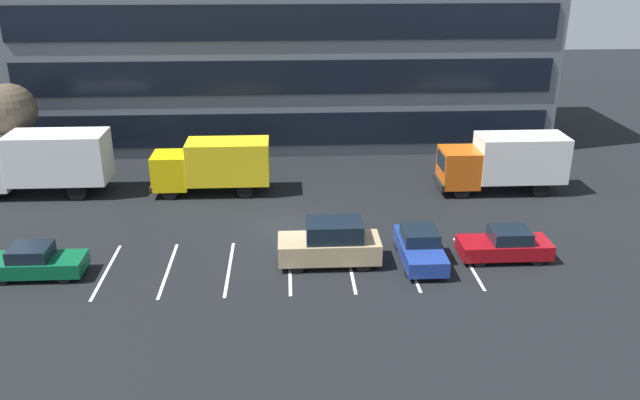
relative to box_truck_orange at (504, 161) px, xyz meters
The scene contains 11 objects.
ground_plane 13.86m from the box_truck_orange, 159.88° to the right, with size 120.00×120.00×0.00m, color black.
office_building 19.20m from the box_truck_orange, 134.24° to the left, with size 37.86×11.44×14.40m.
lot_markings 15.96m from the box_truck_orange, 144.45° to the right, with size 16.94×5.40×0.01m.
box_truck_orange is the anchor object (origin of this frame).
box_truck_yellow_all 17.29m from the box_truck_orange, behind, with size 6.97×2.31×3.23m.
box_truck_white 27.33m from the box_truck_orange, behind, with size 8.11×2.68×3.76m.
suv_tan 14.19m from the box_truck_orange, 140.86° to the right, with size 4.73×2.00×2.14m.
sedan_maroon 9.36m from the box_truck_orange, 106.85° to the right, with size 4.27×1.79×1.53m.
sedan_navy 11.26m from the box_truck_orange, 127.23° to the right, with size 1.83×4.37×1.57m.
sedan_forest 26.06m from the box_truck_orange, 158.60° to the right, with size 4.16×1.74×1.49m.
bare_tree 30.24m from the box_truck_orange, behind, with size 3.24×3.24×6.08m.
Camera 1 is at (-0.02, -31.32, 13.95)m, focal length 36.37 mm.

